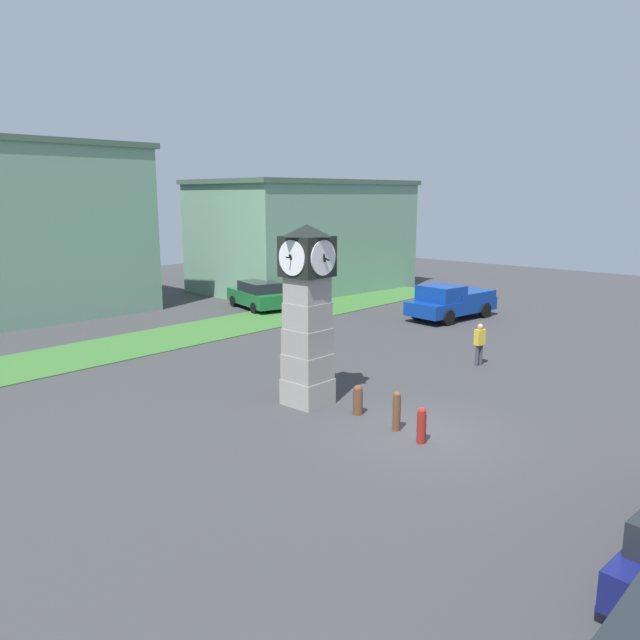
# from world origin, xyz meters

# --- Properties ---
(ground_plane) EXTENTS (81.56, 81.56, 0.00)m
(ground_plane) POSITION_xyz_m (0.00, 0.00, 0.00)
(ground_plane) COLOR #38383A
(clock_tower) EXTENTS (1.72, 1.77, 5.59)m
(clock_tower) POSITION_xyz_m (-0.26, 3.97, 2.87)
(clock_tower) COLOR gray
(clock_tower) RESTS_ON ground_plane
(bollard_near_tower) EXTENTS (0.22, 0.22, 0.86)m
(bollard_near_tower) POSITION_xyz_m (0.27, 3.58, 0.44)
(bollard_near_tower) COLOR #333338
(bollard_near_tower) RESTS_ON ground_plane
(bollard_mid_row) EXTENTS (0.30, 0.30, 0.91)m
(bollard_mid_row) POSITION_xyz_m (0.04, 2.19, 0.46)
(bollard_mid_row) COLOR brown
(bollard_mid_row) RESTS_ON ground_plane
(bollard_far_row) EXTENTS (0.22, 0.22, 1.12)m
(bollard_far_row) POSITION_xyz_m (-0.25, 0.58, 0.57)
(bollard_far_row) COLOR brown
(bollard_far_row) RESTS_ON ground_plane
(bollard_end_row) EXTENTS (0.25, 0.25, 0.98)m
(bollard_end_row) POSITION_xyz_m (-0.53, -0.42, 0.50)
(bollard_end_row) COLOR maroon
(bollard_end_row) RESTS_ON ground_plane
(car_far_lot) EXTENTS (2.96, 4.75, 1.61)m
(car_far_lot) POSITION_xyz_m (9.88, 17.46, 0.81)
(car_far_lot) COLOR #19602D
(car_far_lot) RESTS_ON ground_plane
(pickup_truck) EXTENTS (5.42, 2.76, 1.85)m
(pickup_truck) POSITION_xyz_m (14.80, 7.77, 0.93)
(pickup_truck) COLOR navy
(pickup_truck) RESTS_ON ground_plane
(pedestrian_near_bench) EXTENTS (0.45, 0.33, 1.63)m
(pedestrian_near_bench) POSITION_xyz_m (7.42, 2.18, 0.93)
(pedestrian_near_bench) COLOR #3F3F47
(pedestrian_near_bench) RESTS_ON ground_plane
(storefront_low_left) EXTENTS (14.64, 10.59, 7.40)m
(storefront_low_left) POSITION_xyz_m (17.40, 21.13, 3.71)
(storefront_low_left) COLOR gray
(storefront_low_left) RESTS_ON ground_plane
(grass_verge_far) EXTENTS (48.93, 4.26, 0.04)m
(grass_verge_far) POSITION_xyz_m (-1.74, 14.95, 0.02)
(grass_verge_far) COLOR #386B2D
(grass_verge_far) RESTS_ON ground_plane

